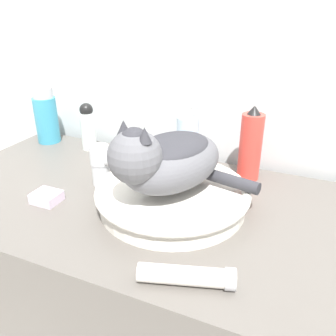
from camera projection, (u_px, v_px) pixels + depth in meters
The scene contains 11 objects.
wall_back at pixel (222, 38), 0.96m from camera, with size 8.00×0.05×2.40m.
vanity_counter at pixel (172, 336), 1.01m from camera, with size 1.26×0.56×0.86m.
sink_basin at pixel (170, 195), 0.81m from camera, with size 0.35×0.35×0.05m.
cat at pixel (165, 158), 0.76m from camera, with size 0.31×0.30×0.17m.
faucet at pixel (104, 163), 0.89m from camera, with size 0.13×0.05×0.13m.
soap_pump_bottle at pixel (187, 141), 0.99m from camera, with size 0.06×0.06×0.18m.
deodorant_stick at pixel (88, 127), 1.11m from camera, with size 0.05×0.05×0.15m.
mouthwash_bottle at pixel (46, 116), 1.16m from camera, with size 0.07×0.07×0.18m.
spray_bottle_trigger at pixel (251, 146), 0.92m from camera, with size 0.06×0.06×0.20m.
cream_tube at pixel (188, 276), 0.59m from camera, with size 0.17×0.08×0.04m.
soap_bar at pixel (47, 197), 0.84m from camera, with size 0.06×0.05×0.02m.
Camera 1 is at (0.27, -0.37, 1.30)m, focal length 38.00 mm.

